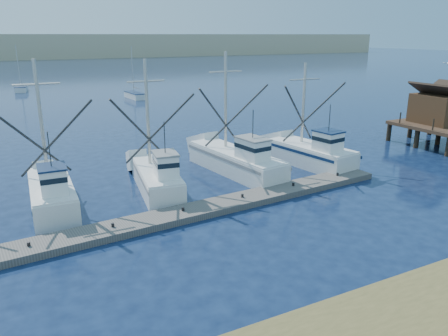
{
  "coord_description": "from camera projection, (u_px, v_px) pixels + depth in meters",
  "views": [
    {
      "loc": [
        -14.28,
        -14.25,
        9.79
      ],
      "look_at": [
        -2.84,
        8.0,
        2.12
      ],
      "focal_mm": 35.0,
      "sensor_mm": 36.0,
      "label": 1
    }
  ],
  "objects": [
    {
      "name": "trawler_fleet",
      "position": [
        169.0,
        174.0,
        28.77
      ],
      "size": [
        29.15,
        9.55,
        8.64
      ],
      "color": "white",
      "rests_on": "ground"
    },
    {
      "name": "sailboat_far",
      "position": [
        21.0,
        89.0,
        78.42
      ],
      "size": [
        2.53,
        5.44,
        8.1
      ],
      "rotation": [
        0.0,
        0.0,
        -0.13
      ],
      "color": "white",
      "rests_on": "ground"
    },
    {
      "name": "ground",
      "position": [
        351.0,
        245.0,
        21.23
      ],
      "size": [
        500.0,
        500.0,
        0.0
      ],
      "primitive_type": "plane",
      "color": "#0B1733",
      "rests_on": "ground"
    },
    {
      "name": "floating_dock",
      "position": [
        183.0,
        214.0,
        24.36
      ],
      "size": [
        28.91,
        4.27,
        0.38
      ],
      "primitive_type": "cube",
      "rotation": [
        0.0,
        0.0,
        0.08
      ],
      "color": "#605B56",
      "rests_on": "ground"
    },
    {
      "name": "sailboat_near",
      "position": [
        135.0,
        95.0,
        69.64
      ],
      "size": [
        2.04,
        5.39,
        8.1
      ],
      "rotation": [
        0.0,
        0.0,
        0.08
      ],
      "color": "white",
      "rests_on": "ground"
    },
    {
      "name": "dune_ridge",
      "position": [
        27.0,
        46.0,
        198.32
      ],
      "size": [
        360.0,
        60.0,
        10.0
      ],
      "primitive_type": "cube",
      "color": "tan",
      "rests_on": "ground"
    }
  ]
}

